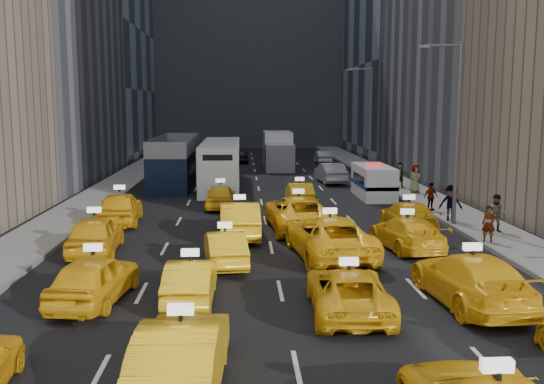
{
  "coord_description": "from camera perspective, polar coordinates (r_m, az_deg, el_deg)",
  "views": [
    {
      "loc": [
        -1.25,
        -17.08,
        6.06
      ],
      "look_at": [
        0.17,
        10.61,
        2.0
      ],
      "focal_mm": 40.0,
      "sensor_mm": 36.0,
      "label": 1
    }
  ],
  "objects": [
    {
      "name": "taxi_16",
      "position": [
        35.33,
        -4.86,
        -0.41
      ],
      "size": [
        1.81,
        4.22,
        1.42
      ],
      "primitive_type": "imported",
      "rotation": [
        0.0,
        0.0,
        3.11
      ],
      "color": "yellow",
      "rests_on": "ground"
    },
    {
      "name": "taxi_15",
      "position": [
        29.55,
        12.71,
        -2.28
      ],
      "size": [
        2.22,
        5.07,
        1.45
      ],
      "primitive_type": "imported",
      "rotation": [
        0.0,
        0.0,
        3.1
      ],
      "color": "yellow",
      "rests_on": "ground"
    },
    {
      "name": "taxi_1",
      "position": [
        13.37,
        -8.49,
        -14.97
      ],
      "size": [
        1.92,
        4.91,
        1.59
      ],
      "primitive_type": "imported",
      "rotation": [
        0.0,
        0.0,
        3.09
      ],
      "color": "yellow",
      "rests_on": "ground"
    },
    {
      "name": "taxi_8",
      "position": [
        25.71,
        -16.3,
        -3.84
      ],
      "size": [
        2.14,
        4.74,
        1.58
      ],
      "primitive_type": "imported",
      "rotation": [
        0.0,
        0.0,
        3.2
      ],
      "color": "yellow",
      "rests_on": "ground"
    },
    {
      "name": "taxi_4",
      "position": [
        19.51,
        -16.38,
        -7.8
      ],
      "size": [
        2.37,
        4.62,
        1.51
      ],
      "primitive_type": "imported",
      "rotation": [
        0.0,
        0.0,
        3.0
      ],
      "color": "yellow",
      "rests_on": "ground"
    },
    {
      "name": "pedestrian_2",
      "position": [
        32.0,
        16.47,
        -1.0
      ],
      "size": [
        1.27,
        0.8,
        1.82
      ],
      "primitive_type": "imported",
      "rotation": [
        0.0,
        0.0,
        -0.28
      ],
      "color": "gray",
      "rests_on": "sidewalk_east"
    },
    {
      "name": "taxi_14",
      "position": [
        29.23,
        2.5,
        -1.97
      ],
      "size": [
        3.23,
        6.22,
        1.67
      ],
      "primitive_type": "imported",
      "rotation": [
        0.0,
        0.0,
        3.22
      ],
      "color": "yellow",
      "rests_on": "ground"
    },
    {
      "name": "city_bus",
      "position": [
        44.39,
        -4.82,
        2.58
      ],
      "size": [
        3.9,
        12.97,
        3.3
      ],
      "rotation": [
        0.0,
        0.0,
        -0.1
      ],
      "color": "silver",
      "rests_on": "ground"
    },
    {
      "name": "building_backdrop",
      "position": [
        90.17,
        -2.22,
        17.22
      ],
      "size": [
        30.0,
        12.0,
        40.0
      ],
      "primitive_type": "cube",
      "color": "slate",
      "rests_on": "ground"
    },
    {
      "name": "taxi_13",
      "position": [
        27.69,
        -3.04,
        -2.59
      ],
      "size": [
        1.85,
        5.01,
        1.64
      ],
      "primitive_type": "imported",
      "rotation": [
        0.0,
        0.0,
        3.16
      ],
      "color": "yellow",
      "rests_on": "ground"
    },
    {
      "name": "pedestrian_0",
      "position": [
        27.69,
        19.74,
        -2.83
      ],
      "size": [
        0.66,
        0.53,
        1.57
      ],
      "primitive_type": "imported",
      "rotation": [
        0.0,
        0.0,
        -0.31
      ],
      "color": "gray",
      "rests_on": "sidewalk_east"
    },
    {
      "name": "sidewalk_west",
      "position": [
        43.49,
        -15.2,
        0.13
      ],
      "size": [
        3.0,
        90.0,
        0.15
      ],
      "primitive_type": "cube",
      "color": "gray",
      "rests_on": "ground"
    },
    {
      "name": "streetlight_far",
      "position": [
        50.19,
        9.12,
        6.93
      ],
      "size": [
        2.15,
        0.22,
        9.0
      ],
      "color": "#595B60",
      "rests_on": "ground"
    },
    {
      "name": "pedestrian_4",
      "position": [
        41.6,
        13.34,
        1.24
      ],
      "size": [
        1.03,
        0.76,
        1.88
      ],
      "primitive_type": "imported",
      "rotation": [
        0.0,
        0.0,
        0.31
      ],
      "color": "gray",
      "rests_on": "sidewalk_east"
    },
    {
      "name": "taxi_9",
      "position": [
        23.0,
        -4.44,
        -5.27
      ],
      "size": [
        1.87,
        4.16,
        1.32
      ],
      "primitive_type": "imported",
      "rotation": [
        0.0,
        0.0,
        3.26
      ],
      "color": "yellow",
      "rests_on": "ground"
    },
    {
      "name": "misc_car_0",
      "position": [
        46.72,
        5.52,
        1.8
      ],
      "size": [
        1.99,
        4.82,
        1.55
      ],
      "primitive_type": "imported",
      "rotation": [
        0.0,
        0.0,
        3.22
      ],
      "color": "#929699",
      "rests_on": "ground"
    },
    {
      "name": "double_decker",
      "position": [
        45.86,
        -9.08,
        2.84
      ],
      "size": [
        4.25,
        12.42,
        3.54
      ],
      "rotation": [
        0.0,
        0.0,
        0.12
      ],
      "color": "black",
      "rests_on": "ground"
    },
    {
      "name": "nypd_van",
      "position": [
        39.78,
        9.54,
        0.92
      ],
      "size": [
        2.55,
        5.39,
        2.23
      ],
      "rotation": [
        0.0,
        0.0,
        0.1
      ],
      "color": "white",
      "rests_on": "ground"
    },
    {
      "name": "pedestrian_1",
      "position": [
        29.9,
        20.43,
        -1.89
      ],
      "size": [
        0.97,
        0.76,
        1.75
      ],
      "primitive_type": "imported",
      "rotation": [
        0.0,
        0.0,
        -0.4
      ],
      "color": "gray",
      "rests_on": "sidewalk_east"
    },
    {
      "name": "taxi_6",
      "position": [
        17.97,
        7.19,
        -9.22
      ],
      "size": [
        2.38,
        4.85,
        1.32
      ],
      "primitive_type": "imported",
      "rotation": [
        0.0,
        0.0,
        3.1
      ],
      "color": "yellow",
      "rests_on": "ground"
    },
    {
      "name": "taxi_10",
      "position": [
        24.17,
        5.43,
        -4.22
      ],
      "size": [
        3.37,
        6.2,
        1.65
      ],
      "primitive_type": "imported",
      "rotation": [
        0.0,
        0.0,
        3.25
      ],
      "color": "yellow",
      "rests_on": "ground"
    },
    {
      "name": "pedestrian_3",
      "position": [
        34.78,
        14.72,
        -0.42
      ],
      "size": [
        1.01,
        0.73,
        1.56
      ],
      "primitive_type": "imported",
      "rotation": [
        0.0,
        0.0,
        0.38
      ],
      "color": "gray",
      "rests_on": "sidewalk_east"
    },
    {
      "name": "taxi_5",
      "position": [
        19.01,
        -7.66,
        -8.24
      ],
      "size": [
        1.46,
        4.05,
        1.33
      ],
      "primitive_type": "imported",
      "rotation": [
        0.0,
        0.0,
        3.13
      ],
      "color": "yellow",
      "rests_on": "ground"
    },
    {
      "name": "sidewalk_east",
      "position": [
        44.1,
        12.54,
        0.33
      ],
      "size": [
        3.0,
        90.0,
        0.15
      ],
      "primitive_type": "cube",
      "color": "gray",
      "rests_on": "ground"
    },
    {
      "name": "taxi_7",
      "position": [
        19.49,
        18.2,
        -7.8
      ],
      "size": [
        2.58,
        5.57,
        1.58
      ],
      "primitive_type": "imported",
      "rotation": [
        0.0,
        0.0,
        3.21
      ],
      "color": "yellow",
      "rests_on": "ground"
    },
    {
      "name": "misc_car_3",
      "position": [
        62.53,
        -3.11,
        3.41
      ],
      "size": [
        2.13,
        4.29,
        1.41
      ],
      "primitive_type": "imported",
      "rotation": [
        0.0,
        0.0,
        3.26
      ],
      "color": "black",
      "rests_on": "ground"
    },
    {
      "name": "taxi_11",
      "position": [
        25.97,
        12.56,
        -3.8
      ],
      "size": [
        2.57,
        5.01,
        1.39
      ],
      "primitive_type": "imported",
      "rotation": [
        0.0,
        0.0,
        3.28
      ],
      "color": "yellow",
      "rests_on": "ground"
    },
    {
      "name": "misc_car_4",
      "position": [
        61.85,
        4.78,
        3.3
      ],
      "size": [
        1.44,
        4.02,
        1.32
      ],
      "primitive_type": "imported",
      "rotation": [
        0.0,
        0.0,
        3.15
      ],
      "color": "#A7ABAF",
      "rests_on": "ground"
    },
    {
      "name": "misc_car_2",
      "position": [
        62.03,
        0.66,
        3.41
      ],
      "size": [
        2.47,
        5.26,
        1.48
      ],
      "primitive_type": "imported",
      "rotation": [
        0.0,
        0.0,
        3.06
      ],
      "color": "gray",
      "rests_on": "ground"
    },
    {
      "name": "box_truck",
      "position": [
        56.61,
        0.57,
        3.9
      ],
      "size": [
        3.03,
        7.64,
        3.42
      ],
      "rotation": [
        0.0,
        0.0,
        0.06
      ],
      "color": "silver",
      "rests_on": "ground"
    },
    {
      "name": "taxi_12",
      "position": [
        31.61,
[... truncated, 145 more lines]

